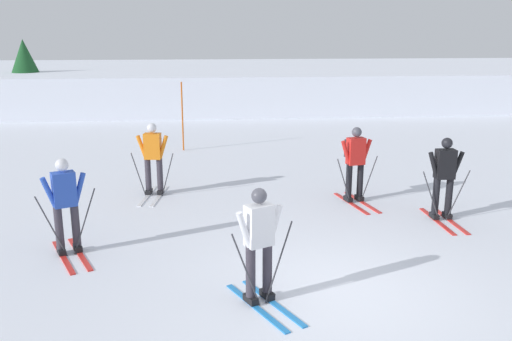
% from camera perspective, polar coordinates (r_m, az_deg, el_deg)
% --- Properties ---
extents(ground_plane, '(120.00, 120.00, 0.00)m').
position_cam_1_polar(ground_plane, '(8.55, 8.32, -12.40)').
color(ground_plane, silver).
extents(far_snow_ridge, '(80.00, 6.20, 1.78)m').
position_cam_1_polar(far_snow_ridge, '(26.73, -0.81, 8.28)').
color(far_snow_ridge, silver).
rests_on(far_snow_ridge, ground).
extents(skier_orange, '(1.00, 1.64, 1.71)m').
position_cam_1_polar(skier_orange, '(13.08, -10.57, 1.39)').
color(skier_orange, silver).
rests_on(skier_orange, ground).
extents(skier_black, '(1.00, 1.61, 1.71)m').
position_cam_1_polar(skier_black, '(11.84, 18.84, -0.56)').
color(skier_black, red).
rests_on(skier_black, ground).
extents(skier_white, '(1.04, 1.60, 1.71)m').
position_cam_1_polar(skier_white, '(7.85, 0.36, -7.42)').
color(skier_white, '#237AC6').
rests_on(skier_white, ground).
extents(skier_red, '(0.98, 1.64, 1.71)m').
position_cam_1_polar(skier_red, '(12.57, 10.17, 1.04)').
color(skier_red, red).
rests_on(skier_red, ground).
extents(skier_blue, '(1.01, 1.61, 1.71)m').
position_cam_1_polar(skier_blue, '(10.04, -19.05, -3.24)').
color(skier_blue, red).
rests_on(skier_blue, ground).
extents(trail_marker_pole, '(0.05, 0.05, 2.18)m').
position_cam_1_polar(trail_marker_pole, '(17.72, -7.59, 5.53)').
color(trail_marker_pole, '#C65614').
rests_on(trail_marker_pole, ground).
extents(conifer_far_left, '(2.06, 2.06, 3.29)m').
position_cam_1_polar(conifer_far_left, '(28.24, -22.70, 9.79)').
color(conifer_far_left, '#513823').
rests_on(conifer_far_left, ground).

